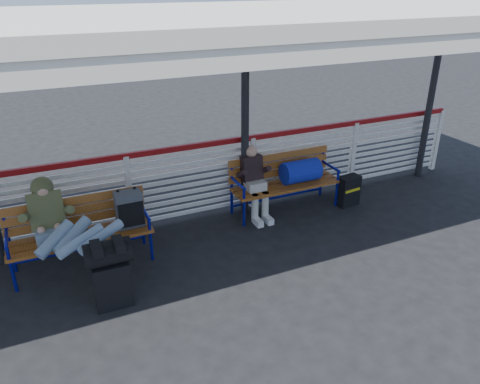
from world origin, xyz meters
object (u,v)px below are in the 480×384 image
bench_left (97,221)px  traveler_man (69,231)px  suitcase_side (348,191)px  luggage_stack (110,271)px  bench_right (293,174)px  companion_person (255,182)px

bench_left → traveler_man: size_ratio=1.10×
suitcase_side → traveler_man: bearing=177.6°
luggage_stack → traveler_man: bearing=117.2°
bench_right → companion_person: (-0.69, -0.01, -0.01)m
traveler_man → suitcase_side: traveler_man is taller
bench_left → companion_person: size_ratio=1.57×
traveler_man → suitcase_side: (4.43, 0.36, -0.46)m
bench_left → suitcase_side: bearing=0.3°
traveler_man → companion_person: traveler_man is taller
bench_left → traveler_man: 0.52m
bench_left → bench_right: size_ratio=1.00×
luggage_stack → bench_right: bench_right is taller
bench_left → suitcase_side: size_ratio=3.49×
luggage_stack → bench_right: bearing=23.5°
luggage_stack → bench_left: size_ratio=0.48×
suitcase_side → luggage_stack: bearing=-172.7°
traveler_man → luggage_stack: bearing=-63.3°
luggage_stack → bench_right: (3.17, 1.35, 0.14)m
bench_left → bench_right: bearing=5.8°
bench_right → traveler_man: traveler_man is taller
companion_person → suitcase_side: bearing=-10.4°
bench_right → companion_person: companion_person is taller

